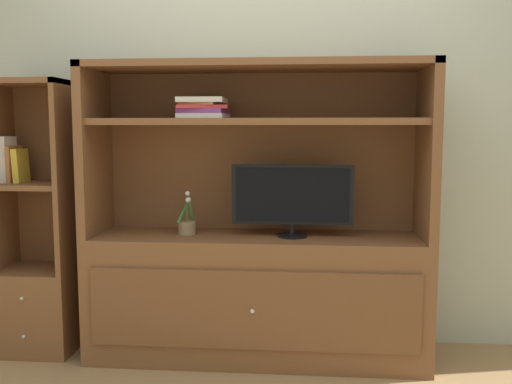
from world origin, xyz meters
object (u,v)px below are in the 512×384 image
tv_monitor (292,197)px  potted_plant (187,225)px  media_console (257,266)px  bookshelf_tall (38,261)px  magazine_stack (203,108)px  upright_book_row (14,163)px

tv_monitor → potted_plant: (-0.59, 0.03, -0.17)m
media_console → bookshelf_tall: bearing=179.8°
magazine_stack → upright_book_row: 1.14m
bookshelf_tall → tv_monitor: bearing=-1.1°
bookshelf_tall → magazine_stack: bearing=-0.7°
potted_plant → media_console: bearing=-0.5°
tv_monitor → potted_plant: bearing=177.4°
magazine_stack → upright_book_row: magazine_stack is taller
media_console → potted_plant: (-0.40, 0.00, 0.23)m
media_console → bookshelf_tall: media_console is taller
tv_monitor → magazine_stack: size_ratio=2.16×
tv_monitor → magazine_stack: (-0.49, 0.02, 0.48)m
media_console → bookshelf_tall: size_ratio=1.20×
magazine_stack → upright_book_row: size_ratio=1.16×
tv_monitor → magazine_stack: 0.69m
tv_monitor → bookshelf_tall: 1.53m
magazine_stack → bookshelf_tall: (-0.98, 0.01, -0.88)m
magazine_stack → upright_book_row: (-1.10, 0.00, -0.30)m
media_console → magazine_stack: bearing=-178.7°
tv_monitor → magazine_stack: bearing=178.1°
potted_plant → magazine_stack: 0.66m
media_console → tv_monitor: bearing=-6.7°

